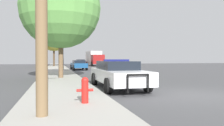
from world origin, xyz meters
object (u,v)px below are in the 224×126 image
box_truck (94,58)px  tree_sidewalk_near (61,8)px  car_background_distant (80,62)px  tree_sidewalk_far (54,35)px  police_car (118,73)px  fire_hydrant (85,89)px  car_background_midblock (79,65)px  traffic_light (73,38)px

box_truck → tree_sidewalk_near: bearing=71.4°
box_truck → car_background_distant: bearing=-20.1°
car_background_distant → tree_sidewalk_far: (-5.28, -4.47, 5.07)m
police_car → fire_hydrant: bearing=61.0°
box_truck → tree_sidewalk_far: 9.81m
box_truck → tree_sidewalk_far: bearing=20.4°
car_background_distant → tree_sidewalk_far: size_ratio=0.49×
car_background_midblock → tree_sidewalk_near: tree_sidewalk_near is taller
police_car → tree_sidewalk_far: tree_sidewalk_far is taller
police_car → fire_hydrant: 4.51m
car_background_distant → box_truck: size_ratio=0.59×
police_car → box_truck: 34.46m
traffic_light → tree_sidewalk_near: (-1.68, -10.61, 1.09)m
car_background_distant → car_background_midblock: bearing=-98.7°
fire_hydrant → tree_sidewalk_near: 10.40m
car_background_distant → tree_sidewalk_far: bearing=-141.1°
car_background_distant → box_truck: 3.07m
car_background_distant → car_background_midblock: car_background_distant is taller
police_car → car_background_midblock: police_car is taller
traffic_light → car_background_midblock: traffic_light is taller
car_background_distant → police_car: bearing=-94.9°
tree_sidewalk_near → fire_hydrant: bearing=-87.2°
car_background_distant → box_truck: bearing=-17.6°
fire_hydrant → traffic_light: (1.23, 19.97, 3.42)m
car_background_midblock → tree_sidewalk_far: size_ratio=0.55×
car_background_midblock → tree_sidewalk_near: bearing=-103.3°
traffic_light → tree_sidewalk_far: (-2.21, 14.41, 1.81)m
police_car → tree_sidewalk_far: (-3.16, 30.44, 5.04)m
police_car → fire_hydrant: size_ratio=6.80×
traffic_light → tree_sidewalk_near: tree_sidewalk_near is taller
police_car → car_background_distant: size_ratio=1.29×
box_truck → car_background_midblock: bearing=68.7°
car_background_midblock → traffic_light: bearing=-113.4°
fire_hydrant → tree_sidewalk_far: bearing=91.6°
car_background_midblock → tree_sidewalk_near: (-2.66, -13.08, 4.36)m
car_background_midblock → box_truck: 16.37m
fire_hydrant → car_background_distant: car_background_distant is taller
car_background_midblock → box_truck: size_ratio=0.67×
car_background_midblock → box_truck: (4.91, 15.59, 0.92)m
tree_sidewalk_near → car_background_midblock: bearing=78.5°
fire_hydrant → car_background_distant: size_ratio=0.19×
fire_hydrant → box_truck: 38.71m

